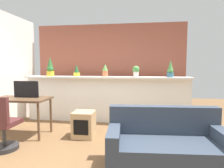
% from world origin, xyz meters
% --- Properties ---
extents(ground_plane, '(12.00, 12.00, 0.00)m').
position_xyz_m(ground_plane, '(0.00, 0.00, 0.00)').
color(ground_plane, brown).
extents(divider_wall, '(4.00, 0.16, 1.09)m').
position_xyz_m(divider_wall, '(0.00, 2.00, 0.54)').
color(divider_wall, white).
rests_on(divider_wall, ground).
extents(plant_shelf, '(4.00, 0.38, 0.04)m').
position_xyz_m(plant_shelf, '(0.00, 1.96, 1.11)').
color(plant_shelf, white).
rests_on(plant_shelf, divider_wall).
extents(brick_wall_behind, '(4.00, 0.10, 2.50)m').
position_xyz_m(brick_wall_behind, '(0.00, 2.60, 1.25)').
color(brick_wall_behind, '#9E5442').
rests_on(brick_wall_behind, ground).
extents(potted_plant_0, '(0.19, 0.19, 0.48)m').
position_xyz_m(potted_plant_0, '(-1.40, 1.94, 1.33)').
color(potted_plant_0, gold).
rests_on(potted_plant_0, plant_shelf).
extents(potted_plant_1, '(0.16, 0.16, 0.30)m').
position_xyz_m(potted_plant_1, '(-0.73, 1.99, 1.26)').
color(potted_plant_1, gold).
rests_on(potted_plant_1, plant_shelf).
extents(potted_plant_2, '(0.14, 0.14, 0.31)m').
position_xyz_m(potted_plant_2, '(-0.01, 1.99, 1.29)').
color(potted_plant_2, '#C66B42').
rests_on(potted_plant_2, plant_shelf).
extents(potted_plant_3, '(0.16, 0.16, 0.26)m').
position_xyz_m(potted_plant_3, '(0.73, 1.94, 1.27)').
color(potted_plant_3, silver).
rests_on(potted_plant_3, plant_shelf).
extents(potted_plant_4, '(0.15, 0.15, 0.39)m').
position_xyz_m(potted_plant_4, '(1.51, 1.92, 1.29)').
color(potted_plant_4, '#386B84').
rests_on(potted_plant_4, plant_shelf).
extents(desk, '(1.10, 0.60, 0.75)m').
position_xyz_m(desk, '(-1.51, 0.85, 0.67)').
color(desk, brown).
rests_on(desk, ground).
extents(tv_monitor, '(0.51, 0.04, 0.33)m').
position_xyz_m(tv_monitor, '(-1.43, 0.93, 0.92)').
color(tv_monitor, black).
rests_on(tv_monitor, desk).
extents(office_chair, '(0.45, 0.45, 0.91)m').
position_xyz_m(office_chair, '(-1.38, 0.10, 0.39)').
color(office_chair, '#262628').
rests_on(office_chair, ground).
extents(side_cube_shelf, '(0.40, 0.41, 0.50)m').
position_xyz_m(side_cube_shelf, '(-0.24, 0.91, 0.25)').
color(side_cube_shelf, tan).
rests_on(side_cube_shelf, ground).
extents(couch, '(1.61, 0.87, 0.80)m').
position_xyz_m(couch, '(1.19, -0.07, 0.28)').
color(couch, '#333D4C').
rests_on(couch, ground).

